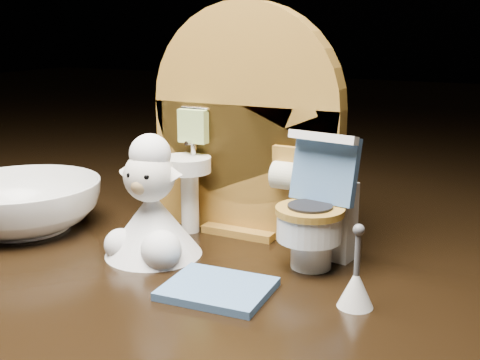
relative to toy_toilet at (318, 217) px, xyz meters
The scene contains 6 objects.
backdrop_panel 0.08m from the toy_toilet, 153.61° to the left, with size 0.13×0.05×0.15m.
toy_toilet is the anchor object (origin of this frame).
bath_mat 0.07m from the toy_toilet, 117.81° to the right, with size 0.05×0.04×0.00m, color #4C75A8.
toilet_brush 0.06m from the toy_toilet, 51.41° to the right, with size 0.02×0.02×0.04m.
plush_lamb 0.10m from the toy_toilet, 160.67° to the right, with size 0.06×0.06×0.08m.
ceramic_bowl 0.20m from the toy_toilet, behind, with size 0.10×0.10×0.03m, color white.
Camera 1 is at (0.17, -0.28, 0.14)m, focal length 45.00 mm.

